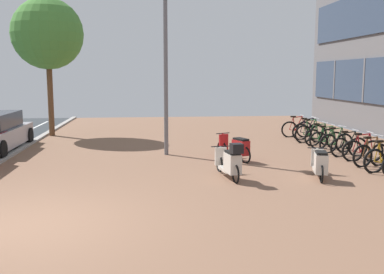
{
  "coord_description": "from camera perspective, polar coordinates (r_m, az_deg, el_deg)",
  "views": [
    {
      "loc": [
        2.15,
        -7.72,
        2.67
      ],
      "look_at": [
        3.14,
        1.87,
        1.29
      ],
      "focal_mm": 40.69,
      "sensor_mm": 36.0,
      "label": 1
    }
  ],
  "objects": [
    {
      "name": "ground",
      "position": [
        8.21,
        -10.8,
        -11.16
      ],
      "size": [
        21.0,
        40.0,
        0.13
      ],
      "color": "#2C3134"
    },
    {
      "name": "bicycle_rack_01",
      "position": [
        13.14,
        23.79,
        -2.76
      ],
      "size": [
        1.3,
        0.48,
        0.97
      ],
      "color": "black",
      "rests_on": "ground"
    },
    {
      "name": "bicycle_rack_02",
      "position": [
        13.83,
        22.41,
        -2.18
      ],
      "size": [
        1.29,
        0.47,
        0.96
      ],
      "color": "black",
      "rests_on": "ground"
    },
    {
      "name": "bicycle_rack_03",
      "position": [
        14.55,
        21.45,
        -1.64
      ],
      "size": [
        1.32,
        0.48,
        0.96
      ],
      "color": "black",
      "rests_on": "ground"
    },
    {
      "name": "bicycle_rack_04",
      "position": [
        15.19,
        19.86,
        -1.21
      ],
      "size": [
        1.29,
        0.48,
        0.93
      ],
      "color": "black",
      "rests_on": "ground"
    },
    {
      "name": "bicycle_rack_05",
      "position": [
        15.84,
        18.38,
        -0.74
      ],
      "size": [
        1.32,
        0.48,
        0.96
      ],
      "color": "black",
      "rests_on": "ground"
    },
    {
      "name": "bicycle_rack_06",
      "position": [
        16.53,
        17.26,
        -0.37
      ],
      "size": [
        1.29,
        0.48,
        0.92
      ],
      "color": "black",
      "rests_on": "ground"
    },
    {
      "name": "bicycle_rack_07",
      "position": [
        17.24,
        16.43,
        0.01
      ],
      "size": [
        1.28,
        0.48,
        0.93
      ],
      "color": "black",
      "rests_on": "ground"
    },
    {
      "name": "bicycle_rack_08",
      "position": [
        17.91,
        15.28,
        0.45
      ],
      "size": [
        1.38,
        0.48,
        1.02
      ],
      "color": "black",
      "rests_on": "ground"
    },
    {
      "name": "bicycle_rack_09",
      "position": [
        18.69,
        14.96,
        0.73
      ],
      "size": [
        1.39,
        0.48,
        0.98
      ],
      "color": "black",
      "rests_on": "ground"
    },
    {
      "name": "bicycle_rack_10",
      "position": [
        19.33,
        13.59,
        1.02
      ],
      "size": [
        1.38,
        0.48,
        0.99
      ],
      "color": "black",
      "rests_on": "ground"
    },
    {
      "name": "scooter_near",
      "position": [
        13.72,
        5.82,
        -1.43
      ],
      "size": [
        0.91,
        1.67,
        0.81
      ],
      "color": "black",
      "rests_on": "ground"
    },
    {
      "name": "scooter_mid",
      "position": [
        11.71,
        16.42,
        -3.39
      ],
      "size": [
        0.71,
        1.59,
        0.77
      ],
      "color": "black",
      "rests_on": "ground"
    },
    {
      "name": "scooter_far",
      "position": [
        11.22,
        5.06,
        -3.26
      ],
      "size": [
        0.61,
        1.8,
        1.02
      ],
      "color": "black",
      "rests_on": "ground"
    },
    {
      "name": "lamp_post",
      "position": [
        14.48,
        -3.47,
        9.44
      ],
      "size": [
        0.2,
        0.52,
        5.36
      ],
      "color": "slate",
      "rests_on": "ground"
    },
    {
      "name": "street_tree",
      "position": [
        20.13,
        -18.4,
        12.68
      ],
      "size": [
        3.05,
        3.05,
        5.94
      ],
      "color": "brown",
      "rests_on": "ground"
    }
  ]
}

